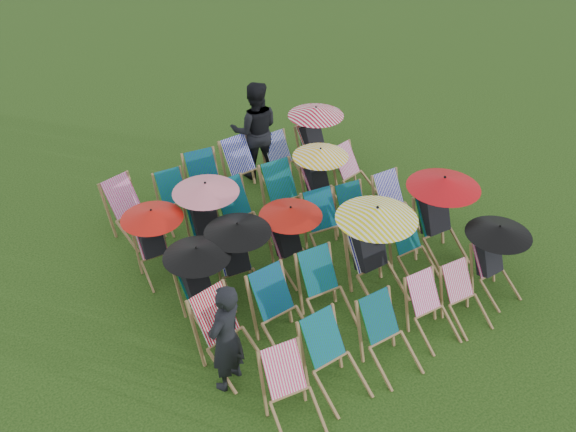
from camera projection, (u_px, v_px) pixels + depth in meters
ground at (307, 265)px, 10.48m from camera, size 100.00×100.00×0.00m
deckchair_0 at (293, 394)px, 7.76m from camera, size 0.74×0.93×0.92m
deckchair_1 at (335, 360)px, 8.17m from camera, size 0.65×0.91×0.97m
deckchair_2 at (390, 338)px, 8.52m from camera, size 0.66×0.89×0.94m
deckchair_3 at (433, 310)px, 9.00m from camera, size 0.63×0.83×0.86m
deckchair_4 at (467, 298)px, 9.23m from camera, size 0.63×0.82×0.83m
deckchair_5 at (496, 259)px, 9.63m from camera, size 0.98×1.02×1.16m
deckchair_6 at (229, 336)px, 8.49m from camera, size 0.80×1.02×1.02m
deckchair_7 at (283, 313)px, 8.86m from camera, size 0.68×0.94×1.01m
deckchair_8 at (327, 291)px, 9.25m from camera, size 0.74×0.96×0.97m
deckchair_9 at (376, 250)px, 9.58m from camera, size 1.22×1.27×1.45m
deckchair_10 at (414, 249)px, 10.12m from camera, size 0.62×0.84×0.88m
deckchair_11 at (441, 216)px, 10.35m from camera, size 1.18×1.24×1.40m
deckchair_12 at (201, 282)px, 9.22m from camera, size 0.98×1.04×1.16m
deckchair_13 at (239, 258)px, 9.63m from camera, size 1.01×1.07×1.20m
deckchair_14 at (292, 240)px, 10.03m from camera, size 0.99×1.04×1.17m
deckchair_15 at (328, 227)px, 10.52m from camera, size 0.79×0.99×0.97m
deckchair_16 at (357, 217)px, 10.84m from camera, size 0.72×0.91×0.90m
deckchair_17 at (397, 204)px, 11.13m from camera, size 0.66×0.88×0.91m
deckchair_18 at (155, 242)px, 9.99m from camera, size 0.97×1.02×1.15m
deckchair_19 at (208, 218)px, 10.41m from camera, size 1.08×1.15×1.28m
deckchair_20 at (241, 215)px, 10.79m from camera, size 0.67×0.93×1.00m
deckchair_21 at (287, 198)px, 11.19m from camera, size 0.76×1.00×1.03m
deckchair_22 at (322, 178)px, 11.50m from camera, size 1.00×1.07×1.18m
deckchair_23 at (356, 173)px, 11.99m from camera, size 0.73×0.92×0.91m
deckchair_24 at (133, 211)px, 10.90m from camera, size 0.82×1.01×0.98m
deckchair_25 at (177, 201)px, 11.24m from camera, size 0.66×0.86×0.88m
deckchair_26 at (208, 186)px, 11.52m from camera, size 0.82×1.03×1.02m
deckchair_27 at (247, 170)px, 11.97m from camera, size 0.69×0.95×1.01m
deckchair_28 at (285, 162)px, 12.31m from camera, size 0.62×0.86×0.92m
deckchair_29 at (317, 138)px, 12.63m from camera, size 1.09×1.17×1.30m
person_left at (226, 338)px, 8.04m from camera, size 0.71×0.61×1.64m
person_rear at (255, 130)px, 12.25m from camera, size 1.19×1.11×1.96m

